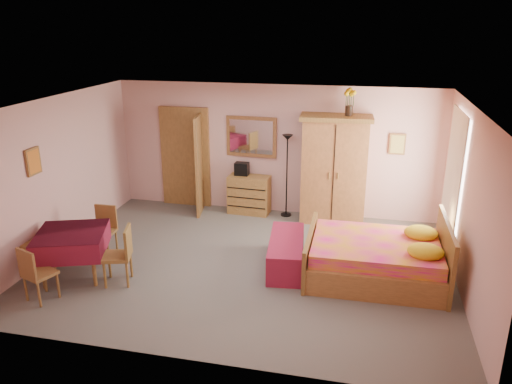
% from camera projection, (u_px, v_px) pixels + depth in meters
% --- Properties ---
extents(floor, '(6.50, 6.50, 0.00)m').
position_uv_depth(floor, '(246.00, 264.00, 8.12)').
color(floor, slate).
rests_on(floor, ground).
extents(ceiling, '(6.50, 6.50, 0.00)m').
position_uv_depth(ceiling, '(245.00, 104.00, 7.27)').
color(ceiling, brown).
rests_on(ceiling, wall_back).
extents(wall_back, '(6.50, 0.10, 2.60)m').
position_uv_depth(wall_back, '(275.00, 150.00, 10.00)').
color(wall_back, '#D8A39D').
rests_on(wall_back, floor).
extents(wall_front, '(6.50, 0.10, 2.60)m').
position_uv_depth(wall_front, '(190.00, 260.00, 5.39)').
color(wall_front, '#D8A39D').
rests_on(wall_front, floor).
extents(wall_left, '(0.10, 5.00, 2.60)m').
position_uv_depth(wall_left, '(58.00, 175.00, 8.37)').
color(wall_left, '#D8A39D').
rests_on(wall_left, floor).
extents(wall_right, '(0.10, 5.00, 2.60)m').
position_uv_depth(wall_right, '(469.00, 205.00, 7.02)').
color(wall_right, '#D8A39D').
rests_on(wall_right, floor).
extents(doorway, '(1.06, 0.12, 2.15)m').
position_uv_depth(doorway, '(186.00, 158.00, 10.46)').
color(doorway, '#9E6B35').
rests_on(doorway, floor).
extents(window, '(0.08, 1.40, 1.95)m').
position_uv_depth(window, '(455.00, 171.00, 8.09)').
color(window, white).
rests_on(window, wall_right).
extents(picture_left, '(0.04, 0.32, 0.42)m').
position_uv_depth(picture_left, '(33.00, 161.00, 7.68)').
color(picture_left, orange).
rests_on(picture_left, wall_left).
extents(picture_back, '(0.30, 0.04, 0.40)m').
position_uv_depth(picture_back, '(397.00, 144.00, 9.41)').
color(picture_back, '#D8BF59').
rests_on(picture_back, wall_back).
extents(chest_of_drawers, '(0.85, 0.46, 0.78)m').
position_uv_depth(chest_of_drawers, '(249.00, 195.00, 10.18)').
color(chest_of_drawers, '#A67538').
rests_on(chest_of_drawers, floor).
extents(wall_mirror, '(1.04, 0.10, 0.82)m').
position_uv_depth(wall_mirror, '(251.00, 137.00, 10.00)').
color(wall_mirror, white).
rests_on(wall_mirror, wall_back).
extents(stereo, '(0.28, 0.21, 0.26)m').
position_uv_depth(stereo, '(242.00, 169.00, 10.10)').
color(stereo, black).
rests_on(stereo, chest_of_drawers).
extents(floor_lamp, '(0.27, 0.27, 1.67)m').
position_uv_depth(floor_lamp, '(287.00, 176.00, 9.89)').
color(floor_lamp, black).
rests_on(floor_lamp, floor).
extents(wardrobe, '(1.37, 0.76, 2.10)m').
position_uv_depth(wardrobe, '(334.00, 170.00, 9.57)').
color(wardrobe, '#AD6C3A').
rests_on(wardrobe, floor).
extents(sunflower_vase, '(0.21, 0.21, 0.51)m').
position_uv_depth(sunflower_vase, '(349.00, 102.00, 9.10)').
color(sunflower_vase, yellow).
rests_on(sunflower_vase, wardrobe).
extents(bed, '(2.10, 1.66, 0.97)m').
position_uv_depth(bed, '(376.00, 248.00, 7.58)').
color(bed, '#E11583').
rests_on(bed, floor).
extents(bench, '(0.68, 1.48, 0.48)m').
position_uv_depth(bench, '(286.00, 253.00, 7.97)').
color(bench, maroon).
rests_on(bench, floor).
extents(dining_table, '(1.28, 1.28, 0.73)m').
position_uv_depth(dining_table, '(73.00, 254.00, 7.64)').
color(dining_table, maroon).
rests_on(dining_table, floor).
extents(chair_south, '(0.48, 0.48, 0.83)m').
position_uv_depth(chair_south, '(40.00, 273.00, 6.97)').
color(chair_south, brown).
rests_on(chair_south, floor).
extents(chair_north, '(0.39, 0.39, 0.84)m').
position_uv_depth(chair_north, '(103.00, 232.00, 8.31)').
color(chair_north, olive).
rests_on(chair_north, floor).
extents(chair_west, '(0.53, 0.53, 1.00)m').
position_uv_depth(chair_west, '(33.00, 242.00, 7.73)').
color(chair_west, olive).
rests_on(chair_west, floor).
extents(chair_east, '(0.50, 0.50, 0.89)m').
position_uv_depth(chair_east, '(117.00, 256.00, 7.41)').
color(chair_east, olive).
rests_on(chair_east, floor).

